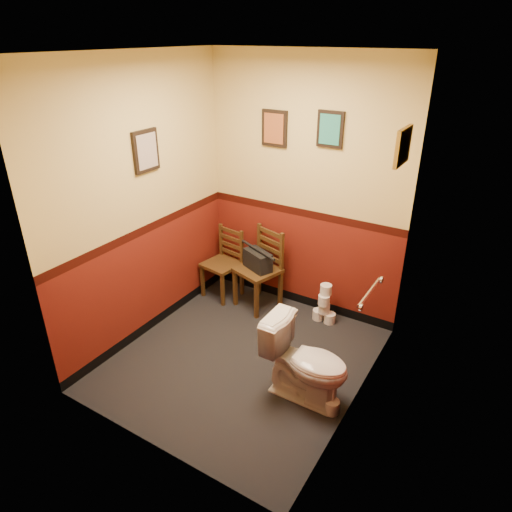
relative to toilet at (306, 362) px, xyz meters
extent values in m
cube|color=black|center=(-0.72, 0.13, -0.36)|extent=(2.20, 2.40, 0.00)
cube|color=silver|center=(-0.72, 0.13, 2.34)|extent=(2.20, 2.40, 0.00)
cube|color=#60170F|center=(-0.72, 1.33, 0.99)|extent=(2.20, 0.00, 2.70)
cube|color=#60170F|center=(-0.72, -1.07, 0.99)|extent=(2.20, 0.00, 2.70)
cube|color=#60170F|center=(-1.82, 0.13, 0.99)|extent=(0.00, 2.40, 2.70)
cube|color=#60170F|center=(0.38, 0.13, 0.99)|extent=(0.00, 2.40, 2.70)
cylinder|color=silver|center=(0.34, 0.38, 0.59)|extent=(0.03, 0.50, 0.03)
cylinder|color=silver|center=(0.36, 0.13, 0.59)|extent=(0.02, 0.06, 0.06)
cylinder|color=silver|center=(0.36, 0.63, 0.59)|extent=(0.02, 0.06, 0.06)
cube|color=black|center=(-1.07, 1.31, 1.59)|extent=(0.28, 0.03, 0.36)
cube|color=brown|center=(-1.07, 1.29, 1.59)|extent=(0.22, 0.01, 0.30)
cube|color=black|center=(-0.47, 1.31, 1.64)|extent=(0.26, 0.03, 0.34)
cube|color=#277D71|center=(-0.47, 1.29, 1.64)|extent=(0.20, 0.01, 0.28)
cube|color=black|center=(-1.80, 0.23, 1.49)|extent=(0.03, 0.30, 0.38)
cube|color=#A28E7F|center=(-1.79, 0.23, 1.49)|extent=(0.01, 0.24, 0.31)
cube|color=olive|center=(0.36, 0.73, 1.69)|extent=(0.03, 0.34, 0.28)
cube|color=#A28E7F|center=(0.34, 0.73, 1.69)|extent=(0.01, 0.28, 0.22)
imported|color=white|center=(0.00, 0.00, 0.00)|extent=(0.73, 0.41, 0.72)
cylinder|color=silver|center=(0.28, -0.06, -0.30)|extent=(0.12, 0.12, 0.12)
cylinder|color=silver|center=(0.28, -0.06, -0.10)|extent=(0.02, 0.02, 0.34)
cube|color=#482F15|center=(-1.57, 1.01, 0.05)|extent=(0.44, 0.44, 0.04)
cube|color=#482F15|center=(-1.76, 0.88, -0.16)|extent=(0.04, 0.04, 0.41)
cube|color=#482F15|center=(-1.71, 1.20, -0.16)|extent=(0.04, 0.04, 0.41)
cube|color=#482F15|center=(-1.43, 0.82, -0.16)|extent=(0.04, 0.04, 0.41)
cube|color=#482F15|center=(-1.38, 1.15, -0.16)|extent=(0.04, 0.04, 0.41)
cube|color=#482F15|center=(-1.70, 1.20, 0.25)|extent=(0.04, 0.04, 0.41)
cube|color=#482F15|center=(-1.38, 1.15, 0.25)|extent=(0.04, 0.04, 0.41)
cube|color=#482F15|center=(-1.54, 1.18, 0.14)|extent=(0.31, 0.07, 0.04)
cube|color=#482F15|center=(-1.54, 1.18, 0.23)|extent=(0.31, 0.07, 0.04)
cube|color=#482F15|center=(-1.54, 1.18, 0.32)|extent=(0.31, 0.07, 0.04)
cube|color=#482F15|center=(-1.54, 1.18, 0.41)|extent=(0.31, 0.07, 0.04)
cube|color=#482F15|center=(-1.10, 1.03, 0.09)|extent=(0.53, 0.53, 0.04)
cube|color=#482F15|center=(-1.32, 0.91, -0.13)|extent=(0.05, 0.05, 0.45)
cube|color=#482F15|center=(-1.22, 1.26, -0.13)|extent=(0.05, 0.05, 0.45)
cube|color=#482F15|center=(-0.97, 0.81, -0.13)|extent=(0.05, 0.05, 0.45)
cube|color=#482F15|center=(-0.87, 1.15, -0.13)|extent=(0.05, 0.05, 0.45)
cube|color=#482F15|center=(-1.21, 1.26, 0.32)|extent=(0.05, 0.05, 0.45)
cube|color=#482F15|center=(-0.87, 1.16, 0.32)|extent=(0.05, 0.05, 0.45)
cube|color=#482F15|center=(-1.04, 1.21, 0.19)|extent=(0.33, 0.12, 0.05)
cube|color=#482F15|center=(-1.04, 1.21, 0.29)|extent=(0.33, 0.12, 0.05)
cube|color=#482F15|center=(-1.04, 1.21, 0.39)|extent=(0.33, 0.12, 0.05)
cube|color=#482F15|center=(-1.04, 1.21, 0.49)|extent=(0.33, 0.12, 0.05)
cube|color=black|center=(-1.10, 1.03, 0.22)|extent=(0.37, 0.29, 0.21)
cylinder|color=black|center=(-1.10, 1.03, 0.34)|extent=(0.28, 0.14, 0.03)
cylinder|color=silver|center=(-0.39, 1.14, -0.30)|extent=(0.12, 0.12, 0.11)
cylinder|color=silver|center=(-0.25, 1.14, -0.30)|extent=(0.12, 0.12, 0.11)
cylinder|color=silver|center=(-0.32, 1.13, -0.19)|extent=(0.12, 0.12, 0.11)
cylinder|color=silver|center=(-0.32, 1.10, -0.08)|extent=(0.12, 0.12, 0.11)
cylinder|color=silver|center=(-0.32, 1.14, 0.03)|extent=(0.12, 0.12, 0.11)
camera|label=1|loc=(1.20, -2.78, 2.47)|focal=32.00mm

